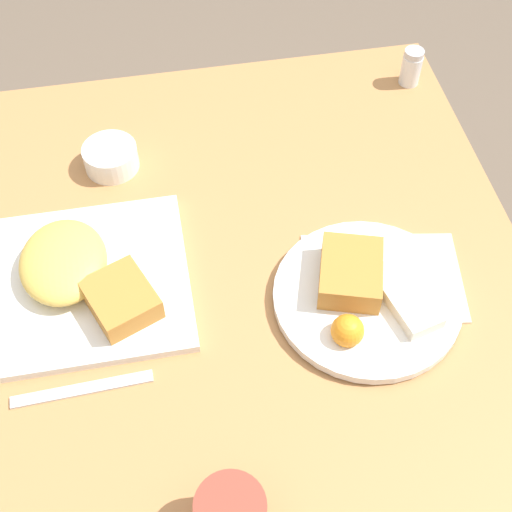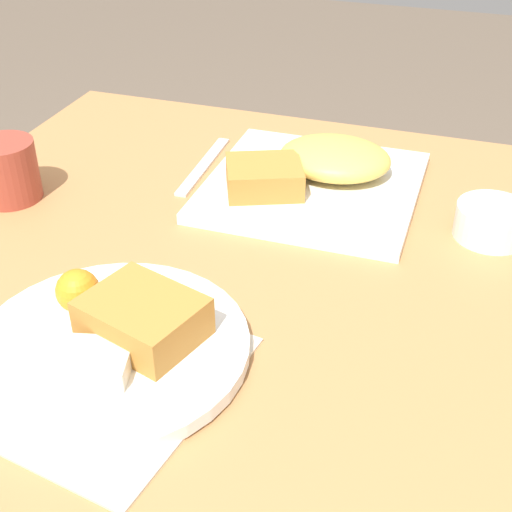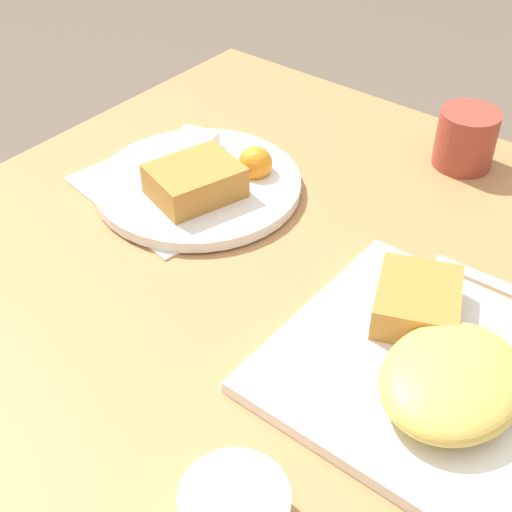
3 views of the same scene
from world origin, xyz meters
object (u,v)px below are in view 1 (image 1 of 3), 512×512
(butter_knife, at_px, (82,389))
(plate_square_near, at_px, (85,276))
(plate_oval_far, at_px, (365,293))
(salt_shaker, at_px, (411,69))
(sauce_ramekin, at_px, (111,157))

(butter_knife, bearing_deg, plate_square_near, 83.43)
(plate_square_near, relative_size, butter_knife, 1.49)
(plate_oval_far, xyz_separation_m, butter_knife, (0.07, -0.39, -0.02))
(plate_square_near, bearing_deg, plate_oval_far, 75.67)
(salt_shaker, bearing_deg, butter_knife, -49.66)
(sauce_ramekin, xyz_separation_m, salt_shaker, (-0.11, 0.53, 0.01))
(sauce_ramekin, relative_size, butter_knife, 0.48)
(plate_oval_far, distance_m, sauce_ramekin, 0.46)
(sauce_ramekin, height_order, butter_knife, sauce_ramekin)
(salt_shaker, bearing_deg, sauce_ramekin, -77.92)
(plate_square_near, xyz_separation_m, plate_oval_far, (0.10, 0.38, -0.00))
(plate_square_near, distance_m, plate_oval_far, 0.39)
(plate_oval_far, xyz_separation_m, sauce_ramekin, (-0.32, -0.33, 0.00))
(plate_square_near, height_order, butter_knife, plate_square_near)
(plate_oval_far, relative_size, sauce_ramekin, 3.03)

